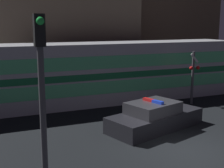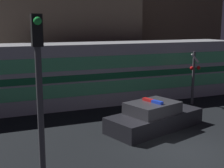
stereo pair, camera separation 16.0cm
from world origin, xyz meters
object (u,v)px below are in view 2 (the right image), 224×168
object	(u,v)px
crossing_signal_near	(194,76)
traffic_light_corner	(39,83)
train	(79,74)
police_car	(154,118)

from	to	relation	value
crossing_signal_near	traffic_light_corner	distance (m)	11.77
train	crossing_signal_near	xyz separation A→B (m)	(6.21, -2.81, -0.07)
train	crossing_signal_near	world-z (taller)	train
train	traffic_light_corner	xyz separation A→B (m)	(-3.78, -8.90, 1.25)
train	crossing_signal_near	bearing A→B (deg)	-24.38
police_car	crossing_signal_near	xyz separation A→B (m)	(4.36, 3.00, 1.22)
police_car	crossing_signal_near	size ratio (longest dim) A/B	1.59
police_car	traffic_light_corner	size ratio (longest dim) A/B	1.00
train	police_car	world-z (taller)	train
crossing_signal_near	traffic_light_corner	world-z (taller)	traffic_light_corner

